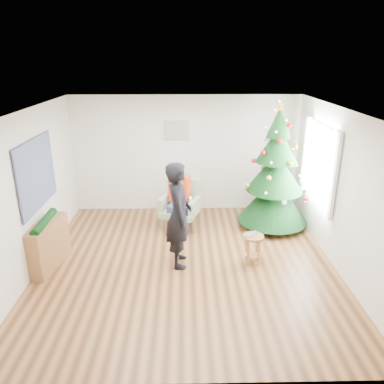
{
  "coord_description": "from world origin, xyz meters",
  "views": [
    {
      "loc": [
        -0.03,
        -5.62,
        3.38
      ],
      "look_at": [
        0.1,
        0.6,
        1.1
      ],
      "focal_mm": 35.0,
      "sensor_mm": 36.0,
      "label": 1
    }
  ],
  "objects_px": {
    "christmas_tree": "(275,173)",
    "console": "(48,245)",
    "armchair": "(181,210)",
    "standing_man": "(179,215)",
    "stool": "(253,249)"
  },
  "relations": [
    {
      "from": "christmas_tree",
      "to": "console",
      "type": "xyz_separation_m",
      "value": [
        -4.12,
        -1.51,
        -0.75
      ]
    },
    {
      "from": "console",
      "to": "christmas_tree",
      "type": "bearing_deg",
      "value": 29.71
    },
    {
      "from": "christmas_tree",
      "to": "armchair",
      "type": "relative_size",
      "value": 2.57
    },
    {
      "from": "console",
      "to": "standing_man",
      "type": "bearing_deg",
      "value": 10.62
    },
    {
      "from": "armchair",
      "to": "standing_man",
      "type": "height_order",
      "value": "standing_man"
    },
    {
      "from": "armchair",
      "to": "standing_man",
      "type": "distance_m",
      "value": 1.57
    },
    {
      "from": "stool",
      "to": "console",
      "type": "height_order",
      "value": "console"
    },
    {
      "from": "armchair",
      "to": "standing_man",
      "type": "xyz_separation_m",
      "value": [
        -0.01,
        -1.47,
        0.54
      ]
    },
    {
      "from": "standing_man",
      "to": "console",
      "type": "bearing_deg",
      "value": 87.3
    },
    {
      "from": "armchair",
      "to": "console",
      "type": "bearing_deg",
      "value": -126.06
    },
    {
      "from": "christmas_tree",
      "to": "standing_man",
      "type": "height_order",
      "value": "christmas_tree"
    },
    {
      "from": "stool",
      "to": "standing_man",
      "type": "bearing_deg",
      "value": 178.81
    },
    {
      "from": "christmas_tree",
      "to": "standing_man",
      "type": "distance_m",
      "value": 2.43
    },
    {
      "from": "stool",
      "to": "standing_man",
      "type": "xyz_separation_m",
      "value": [
        -1.25,
        0.03,
        0.63
      ]
    },
    {
      "from": "christmas_tree",
      "to": "armchair",
      "type": "xyz_separation_m",
      "value": [
        -1.91,
        0.0,
        -0.79
      ]
    }
  ]
}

